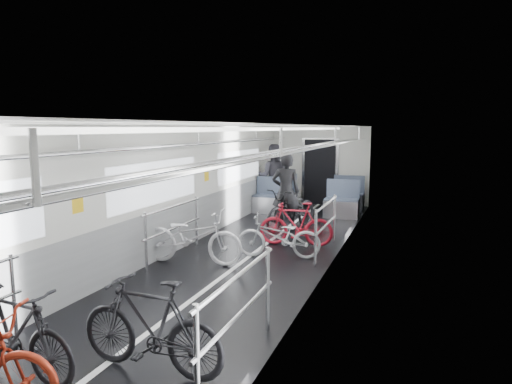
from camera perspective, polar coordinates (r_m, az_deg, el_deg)
car_shell at (r=9.25m, az=1.45°, el=0.38°), size 3.02×14.01×2.41m
bike_left_mid at (r=5.02m, az=-27.91°, el=-15.23°), size 1.56×0.59×0.91m
bike_left_far at (r=8.05m, az=-7.98°, el=-5.55°), size 1.88×0.81×0.96m
bike_right_near at (r=4.68m, az=-13.06°, el=-15.94°), size 1.60×0.50×0.95m
bike_right_mid at (r=8.34m, az=2.85°, el=-5.55°), size 1.60×0.82×0.80m
bike_right_far at (r=9.21m, az=5.04°, el=-4.00°), size 1.53×0.62×0.89m
bike_aisle at (r=10.51m, az=4.52°, el=-2.19°), size 1.22×2.00×0.99m
person_standing at (r=10.59m, az=3.74°, el=0.06°), size 0.74×0.58×1.79m
person_seated at (r=13.17m, az=2.15°, el=1.88°), size 1.06×0.91×1.90m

